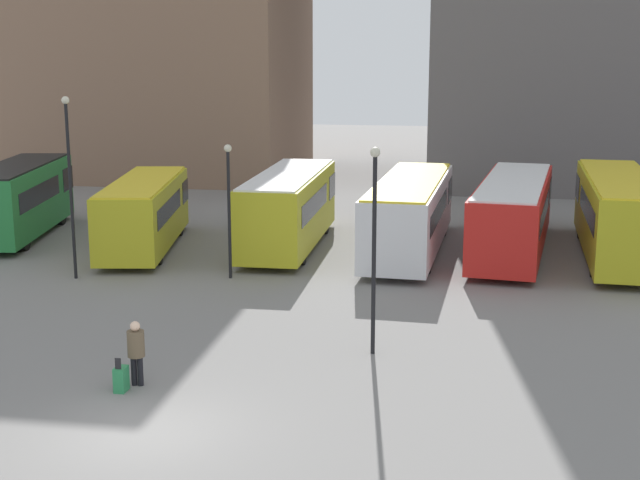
{
  "coord_description": "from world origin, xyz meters",
  "views": [
    {
      "loc": [
        6.87,
        -17.68,
        8.46
      ],
      "look_at": [
        1.72,
        13.51,
        1.57
      ],
      "focal_mm": 50.0,
      "sensor_mm": 36.0,
      "label": 1
    }
  ],
  "objects_px": {
    "bus_4": "(513,213)",
    "lamp_post_0": "(70,175)",
    "bus_3": "(410,212)",
    "lamp_post_1": "(229,199)",
    "bus_2": "(289,207)",
    "lamp_post_2": "(374,235)",
    "traveler": "(136,347)",
    "suitcase": "(121,379)",
    "bus_0": "(19,198)",
    "bus_5": "(618,213)",
    "bus_1": "(144,212)"
  },
  "relations": [
    {
      "from": "bus_4",
      "to": "lamp_post_0",
      "type": "bearing_deg",
      "value": 120.65
    },
    {
      "from": "bus_3",
      "to": "lamp_post_1",
      "type": "xyz_separation_m",
      "value": [
        -6.29,
        -5.54,
        1.31
      ]
    },
    {
      "from": "bus_2",
      "to": "lamp_post_2",
      "type": "xyz_separation_m",
      "value": [
        5.0,
        -13.03,
        1.67
      ]
    },
    {
      "from": "traveler",
      "to": "lamp_post_0",
      "type": "xyz_separation_m",
      "value": [
        -6.13,
        9.84,
        2.87
      ]
    },
    {
      "from": "bus_4",
      "to": "suitcase",
      "type": "height_order",
      "value": "bus_4"
    },
    {
      "from": "bus_0",
      "to": "lamp_post_2",
      "type": "relative_size",
      "value": 1.61
    },
    {
      "from": "bus_0",
      "to": "bus_4",
      "type": "height_order",
      "value": "bus_0"
    },
    {
      "from": "bus_5",
      "to": "lamp_post_2",
      "type": "height_order",
      "value": "lamp_post_2"
    },
    {
      "from": "bus_0",
      "to": "traveler",
      "type": "relative_size",
      "value": 5.5
    },
    {
      "from": "lamp_post_0",
      "to": "lamp_post_1",
      "type": "xyz_separation_m",
      "value": [
        5.68,
        0.98,
        -0.9
      ]
    },
    {
      "from": "bus_0",
      "to": "bus_1",
      "type": "distance_m",
      "value": 6.67
    },
    {
      "from": "bus_2",
      "to": "bus_3",
      "type": "height_order",
      "value": "bus_2"
    },
    {
      "from": "suitcase",
      "to": "lamp_post_1",
      "type": "height_order",
      "value": "lamp_post_1"
    },
    {
      "from": "bus_4",
      "to": "bus_5",
      "type": "height_order",
      "value": "bus_5"
    },
    {
      "from": "bus_1",
      "to": "bus_0",
      "type": "bearing_deg",
      "value": 67.4
    },
    {
      "from": "bus_2",
      "to": "bus_4",
      "type": "xyz_separation_m",
      "value": [
        9.42,
        0.5,
        -0.06
      ]
    },
    {
      "from": "bus_2",
      "to": "lamp_post_0",
      "type": "relative_size",
      "value": 1.46
    },
    {
      "from": "bus_2",
      "to": "bus_5",
      "type": "xyz_separation_m",
      "value": [
        13.57,
        0.31,
        0.07
      ]
    },
    {
      "from": "traveler",
      "to": "lamp_post_1",
      "type": "height_order",
      "value": "lamp_post_1"
    },
    {
      "from": "bus_1",
      "to": "traveler",
      "type": "bearing_deg",
      "value": -170.12
    },
    {
      "from": "bus_0",
      "to": "lamp_post_2",
      "type": "xyz_separation_m",
      "value": [
        17.49,
        -13.17,
        1.65
      ]
    },
    {
      "from": "bus_1",
      "to": "suitcase",
      "type": "relative_size",
      "value": 10.11
    },
    {
      "from": "bus_2",
      "to": "bus_5",
      "type": "bearing_deg",
      "value": -89.01
    },
    {
      "from": "bus_1",
      "to": "lamp_post_2",
      "type": "height_order",
      "value": "lamp_post_2"
    },
    {
      "from": "lamp_post_2",
      "to": "lamp_post_1",
      "type": "bearing_deg",
      "value": 129.43
    },
    {
      "from": "bus_3",
      "to": "bus_2",
      "type": "bearing_deg",
      "value": 92.74
    },
    {
      "from": "bus_5",
      "to": "bus_1",
      "type": "bearing_deg",
      "value": 97.66
    },
    {
      "from": "bus_3",
      "to": "bus_4",
      "type": "xyz_separation_m",
      "value": [
        4.25,
        0.54,
        0.0
      ]
    },
    {
      "from": "lamp_post_0",
      "to": "lamp_post_2",
      "type": "bearing_deg",
      "value": -28.7
    },
    {
      "from": "bus_3",
      "to": "lamp_post_2",
      "type": "distance_m",
      "value": 13.11
    },
    {
      "from": "lamp_post_0",
      "to": "bus_3",
      "type": "bearing_deg",
      "value": 28.6
    },
    {
      "from": "bus_4",
      "to": "lamp_post_0",
      "type": "height_order",
      "value": "lamp_post_0"
    },
    {
      "from": "bus_5",
      "to": "lamp_post_1",
      "type": "relative_size",
      "value": 2.28
    },
    {
      "from": "bus_0",
      "to": "bus_1",
      "type": "height_order",
      "value": "bus_0"
    },
    {
      "from": "bus_0",
      "to": "lamp_post_2",
      "type": "bearing_deg",
      "value": -136.77
    },
    {
      "from": "traveler",
      "to": "lamp_post_2",
      "type": "distance_m",
      "value": 7.03
    },
    {
      "from": "bus_3",
      "to": "bus_0",
      "type": "bearing_deg",
      "value": 92.66
    },
    {
      "from": "bus_1",
      "to": "lamp_post_0",
      "type": "bearing_deg",
      "value": 161.56
    },
    {
      "from": "lamp_post_2",
      "to": "bus_4",
      "type": "bearing_deg",
      "value": 71.89
    },
    {
      "from": "lamp_post_0",
      "to": "bus_4",
      "type": "bearing_deg",
      "value": 23.55
    },
    {
      "from": "bus_2",
      "to": "lamp_post_0",
      "type": "height_order",
      "value": "lamp_post_0"
    },
    {
      "from": "bus_0",
      "to": "bus_2",
      "type": "height_order",
      "value": "bus_0"
    },
    {
      "from": "bus_2",
      "to": "traveler",
      "type": "distance_m",
      "value": 16.45
    },
    {
      "from": "traveler",
      "to": "lamp_post_0",
      "type": "height_order",
      "value": "lamp_post_0"
    },
    {
      "from": "bus_0",
      "to": "lamp_post_0",
      "type": "distance_m",
      "value": 9.04
    },
    {
      "from": "bus_2",
      "to": "traveler",
      "type": "relative_size",
      "value": 5.78
    },
    {
      "from": "lamp_post_1",
      "to": "lamp_post_2",
      "type": "distance_m",
      "value": 9.65
    },
    {
      "from": "lamp_post_2",
      "to": "bus_3",
      "type": "bearing_deg",
      "value": 89.24
    },
    {
      "from": "bus_1",
      "to": "traveler",
      "type": "distance_m",
      "value": 15.97
    },
    {
      "from": "bus_1",
      "to": "lamp_post_2",
      "type": "bearing_deg",
      "value": -146.31
    }
  ]
}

